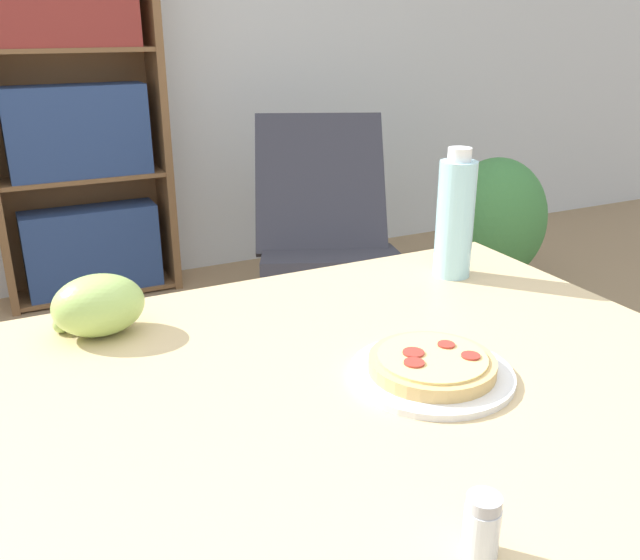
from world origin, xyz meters
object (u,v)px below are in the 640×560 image
(grape_bunch, at_px, (98,306))
(lounge_chair_far, at_px, (324,266))
(drink_bottle, at_px, (455,217))
(pizza_on_plate, at_px, (432,368))
(bookshelf, at_px, (76,126))
(salt_shaker, at_px, (482,527))
(potted_plant_floor, at_px, (494,225))

(grape_bunch, distance_m, lounge_chair_far, 1.82)
(grape_bunch, height_order, drink_bottle, drink_bottle)
(pizza_on_plate, distance_m, bookshelf, 2.57)
(salt_shaker, xyz_separation_m, potted_plant_floor, (1.74, 2.02, -0.46))
(pizza_on_plate, bearing_deg, drink_bottle, 49.77)
(lounge_chair_far, height_order, bookshelf, bookshelf)
(grape_bunch, relative_size, potted_plant_floor, 0.22)
(grape_bunch, relative_size, drink_bottle, 0.57)
(drink_bottle, distance_m, salt_shaker, 0.78)
(grape_bunch, relative_size, salt_shaker, 2.18)
(salt_shaker, relative_size, bookshelf, 0.04)
(potted_plant_floor, bearing_deg, pizza_on_plate, -132.86)
(salt_shaker, distance_m, bookshelf, 2.87)
(drink_bottle, bearing_deg, potted_plant_floor, 46.54)
(grape_bunch, height_order, lounge_chair_far, same)
(salt_shaker, xyz_separation_m, lounge_chair_far, (0.84, 2.02, -0.53))
(bookshelf, bearing_deg, grape_bunch, -96.77)
(grape_bunch, xyz_separation_m, lounge_chair_far, (1.08, 1.35, -0.54))
(bookshelf, xyz_separation_m, potted_plant_floor, (1.72, -0.86, -0.46))
(pizza_on_plate, xyz_separation_m, lounge_chair_far, (0.68, 1.71, -0.51))
(salt_shaker, distance_m, lounge_chair_far, 2.25)
(drink_bottle, xyz_separation_m, salt_shaker, (-0.44, -0.64, -0.09))
(pizza_on_plate, bearing_deg, potted_plant_floor, 47.14)
(pizza_on_plate, relative_size, drink_bottle, 0.93)
(grape_bunch, xyz_separation_m, bookshelf, (0.26, 2.20, -0.01))
(pizza_on_plate, relative_size, lounge_chair_far, 0.26)
(grape_bunch, bearing_deg, pizza_on_plate, -42.01)
(drink_bottle, xyz_separation_m, lounge_chair_far, (0.40, 1.38, -0.61))
(pizza_on_plate, xyz_separation_m, drink_bottle, (0.28, 0.33, 0.11))
(lounge_chair_far, height_order, potted_plant_floor, lounge_chair_far)
(drink_bottle, distance_m, bookshelf, 2.28)
(bookshelf, bearing_deg, lounge_chair_far, -46.05)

